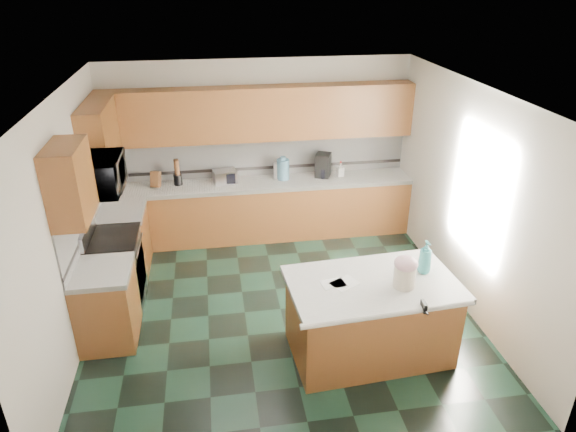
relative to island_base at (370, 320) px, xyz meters
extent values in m
plane|color=black|center=(-0.85, 0.93, -0.43)|extent=(4.60, 4.60, 0.00)
plane|color=white|center=(-0.85, 0.93, 2.27)|extent=(4.60, 4.60, 0.00)
cube|color=silver|center=(-0.85, 3.25, 0.92)|extent=(4.60, 0.04, 2.70)
cube|color=silver|center=(-0.85, -1.39, 0.92)|extent=(4.60, 0.04, 2.70)
cube|color=silver|center=(-3.17, 0.93, 0.92)|extent=(0.04, 4.60, 2.70)
cube|color=silver|center=(1.47, 0.93, 0.92)|extent=(0.04, 4.60, 2.70)
cube|color=#44260D|center=(-0.85, 2.93, 0.00)|extent=(4.60, 0.60, 0.86)
cube|color=white|center=(-0.85, 2.93, 0.46)|extent=(4.60, 0.64, 0.06)
cube|color=#44260D|center=(-0.85, 3.06, 1.51)|extent=(4.60, 0.33, 0.78)
cube|color=silver|center=(-0.85, 3.21, 0.81)|extent=(4.60, 0.02, 0.63)
cube|color=black|center=(-0.85, 3.21, 0.61)|extent=(4.60, 0.01, 0.05)
cube|color=#44260D|center=(-2.85, 2.22, 0.00)|extent=(0.60, 0.82, 0.86)
cube|color=white|center=(-2.85, 2.22, 0.46)|extent=(0.64, 0.82, 0.06)
cube|color=#44260D|center=(-2.85, 0.69, 0.00)|extent=(0.60, 0.72, 0.86)
cube|color=white|center=(-2.85, 0.69, 0.46)|extent=(0.64, 0.72, 0.06)
cube|color=silver|center=(-3.14, 1.48, 0.81)|extent=(0.02, 2.30, 0.63)
cube|color=black|center=(-3.13, 1.48, 0.61)|extent=(0.01, 2.30, 0.05)
cube|color=#44260D|center=(-2.98, 2.35, 1.51)|extent=(0.33, 1.09, 0.78)
cube|color=#44260D|center=(-2.98, 0.69, 1.51)|extent=(0.33, 0.72, 0.78)
cube|color=#B7B7BC|center=(-2.85, 1.43, 0.01)|extent=(0.60, 0.76, 0.88)
cube|color=black|center=(-2.56, 1.43, -0.03)|extent=(0.02, 0.68, 0.55)
cube|color=black|center=(-2.85, 1.43, 0.47)|extent=(0.62, 0.78, 0.04)
cylinder|color=#B7B7BC|center=(-2.53, 1.43, 0.35)|extent=(0.02, 0.66, 0.02)
cube|color=#B7B7BC|center=(-3.11, 1.43, 0.59)|extent=(0.06, 0.76, 0.18)
imported|color=#B7B7BC|center=(-2.85, 1.43, 1.30)|extent=(0.50, 0.73, 0.41)
cube|color=#44260D|center=(0.00, 0.00, 0.00)|extent=(1.72, 1.06, 0.86)
cube|color=white|center=(0.00, 0.00, 0.46)|extent=(1.83, 1.16, 0.06)
cylinder|color=white|center=(0.00, -0.52, 0.46)|extent=(1.76, 0.18, 0.06)
cylinder|color=beige|center=(0.28, -0.13, 0.61)|extent=(0.26, 0.26, 0.23)
ellipsoid|color=beige|center=(0.28, -0.13, 0.76)|extent=(0.24, 0.24, 0.15)
cylinder|color=tan|center=(0.28, -0.13, 0.81)|extent=(0.08, 0.03, 0.03)
sphere|color=tan|center=(0.24, -0.13, 0.81)|extent=(0.04, 0.04, 0.04)
sphere|color=tan|center=(0.32, -0.13, 0.81)|extent=(0.04, 0.04, 0.04)
imported|color=teal|center=(0.59, 0.10, 0.67)|extent=(0.15, 0.16, 0.37)
cube|color=white|center=(-0.30, 0.02, 0.49)|extent=(0.34, 0.32, 0.00)
cube|color=white|center=(-0.42, 0.03, 0.49)|extent=(0.27, 0.23, 0.00)
cube|color=black|center=(0.34, -0.50, 0.50)|extent=(0.04, 0.11, 0.10)
cylinder|color=black|center=(0.34, -0.57, 0.48)|extent=(0.02, 0.08, 0.02)
cube|color=#472814|center=(-2.42, 2.98, 0.61)|extent=(0.17, 0.20, 0.26)
cylinder|color=black|center=(-2.10, 3.01, 0.57)|extent=(0.13, 0.13, 0.16)
cylinder|color=#472814|center=(-2.10, 3.01, 0.77)|extent=(0.07, 0.07, 0.23)
cube|color=#B7B7BC|center=(-1.40, 2.98, 0.59)|extent=(0.38, 0.29, 0.20)
cube|color=black|center=(-1.40, 2.87, 0.59)|extent=(0.30, 0.01, 0.16)
cylinder|color=white|center=(-0.59, 3.03, 0.61)|extent=(0.11, 0.11, 0.25)
cylinder|color=#B7B7BC|center=(-0.59, 3.03, 0.50)|extent=(0.17, 0.17, 0.01)
cylinder|color=#5B92B0|center=(-0.51, 2.99, 0.65)|extent=(0.19, 0.19, 0.31)
cylinder|color=#5B92B0|center=(-0.51, 2.99, 0.83)|extent=(0.09, 0.09, 0.04)
cube|color=black|center=(0.12, 3.01, 0.67)|extent=(0.29, 0.31, 0.37)
cylinder|color=black|center=(0.12, 2.95, 0.57)|extent=(0.15, 0.15, 0.15)
imported|color=white|center=(0.39, 2.98, 0.60)|extent=(0.11, 0.11, 0.21)
cylinder|color=red|center=(0.39, 2.98, 0.72)|extent=(0.02, 0.02, 0.03)
cube|color=white|center=(1.44, 0.73, 1.07)|extent=(0.02, 1.40, 1.10)
camera|label=1|loc=(-1.57, -4.30, 3.44)|focal=32.00mm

